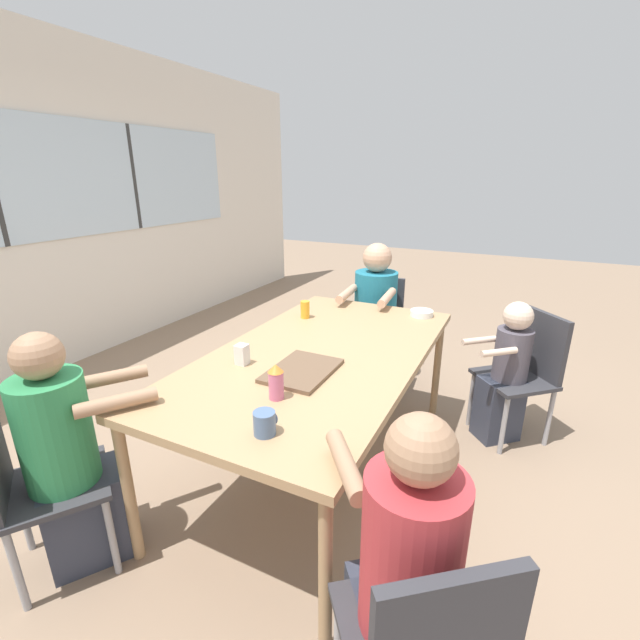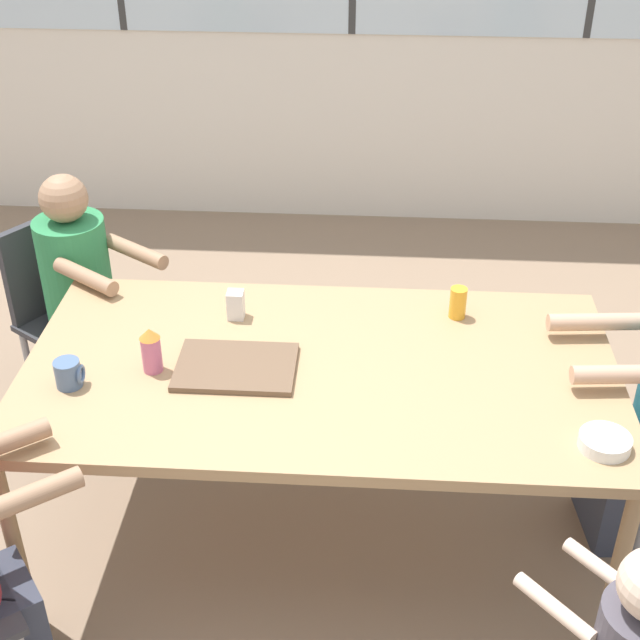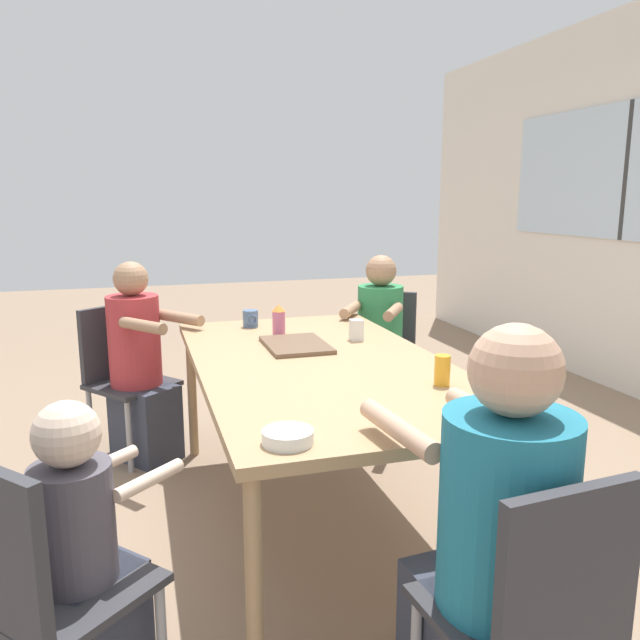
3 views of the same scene
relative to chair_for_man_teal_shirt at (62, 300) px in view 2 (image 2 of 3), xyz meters
The scene contains 10 objects.
ground_plane 1.48m from the chair_for_man_teal_shirt, 34.03° to the right, with size 16.00×16.00×0.00m, color #8C725B.
dining_table 1.41m from the chair_for_man_teal_shirt, 34.03° to the right, with size 1.96×1.05×0.76m.
chair_for_man_teal_shirt is the anchor object (origin of this frame).
person_man_teal_shirt 0.16m from the chair_for_man_teal_shirt, 34.03° to the right, with size 0.58×0.52×1.10m.
food_tray_dark 1.23m from the chair_for_man_teal_shirt, 42.79° to the right, with size 0.39×0.28×0.02m.
coffee_mug 1.05m from the chair_for_man_teal_shirt, 68.59° to the right, with size 0.09×0.08×0.09m.
sippy_cup 1.09m from the chair_for_man_teal_shirt, 53.82° to the right, with size 0.07×0.07×0.16m.
juice_glass 1.71m from the chair_for_man_teal_shirt, 15.17° to the right, with size 0.06×0.06×0.12m.
milk_carton_small 1.02m from the chair_for_man_teal_shirt, 30.75° to the right, with size 0.06×0.06×0.10m.
bowl_white_shallow 2.32m from the chair_for_man_teal_shirt, 29.46° to the right, with size 0.15×0.15×0.04m.
Camera 2 is at (0.16, -2.39, 2.45)m, focal length 50.00 mm.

